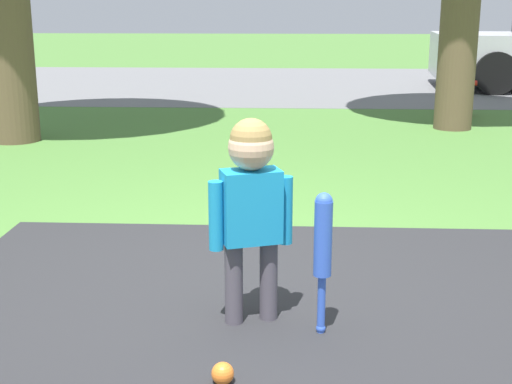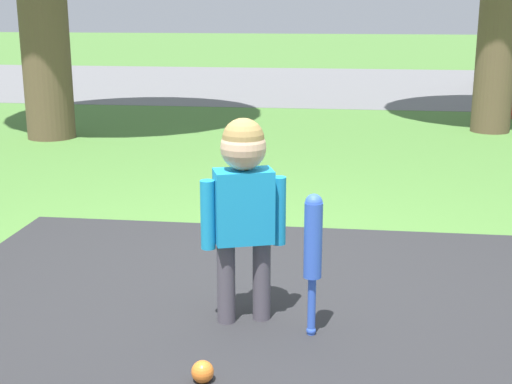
{
  "view_description": "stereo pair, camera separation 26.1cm",
  "coord_description": "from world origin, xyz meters",
  "px_view_note": "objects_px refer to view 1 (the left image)",
  "views": [
    {
      "loc": [
        0.24,
        -3.23,
        1.35
      ],
      "look_at": [
        0.07,
        0.03,
        0.48
      ],
      "focal_mm": 50.0,
      "sensor_mm": 36.0,
      "label": 1
    },
    {
      "loc": [
        0.5,
        -3.21,
        1.35
      ],
      "look_at": [
        0.07,
        0.03,
        0.48
      ],
      "focal_mm": 50.0,
      "sensor_mm": 36.0,
      "label": 2
    }
  ],
  "objects_px": {
    "child": "(251,193)",
    "baseball_bat": "(323,244)",
    "sports_ball": "(223,373)",
    "fire_hydrant": "(465,86)"
  },
  "relations": [
    {
      "from": "child",
      "to": "baseball_bat",
      "type": "bearing_deg",
      "value": -37.97
    },
    {
      "from": "sports_ball",
      "to": "child",
      "type": "bearing_deg",
      "value": 82.3
    },
    {
      "from": "child",
      "to": "fire_hydrant",
      "type": "distance_m",
      "value": 6.46
    },
    {
      "from": "child",
      "to": "baseball_bat",
      "type": "xyz_separation_m",
      "value": [
        0.3,
        -0.1,
        -0.18
      ]
    },
    {
      "from": "baseball_bat",
      "to": "sports_ball",
      "type": "distance_m",
      "value": 0.67
    },
    {
      "from": "baseball_bat",
      "to": "fire_hydrant",
      "type": "relative_size",
      "value": 0.82
    },
    {
      "from": "sports_ball",
      "to": "fire_hydrant",
      "type": "relative_size",
      "value": 0.11
    },
    {
      "from": "child",
      "to": "sports_ball",
      "type": "height_order",
      "value": "child"
    },
    {
      "from": "child",
      "to": "baseball_bat",
      "type": "relative_size",
      "value": 1.46
    },
    {
      "from": "fire_hydrant",
      "to": "child",
      "type": "bearing_deg",
      "value": -110.75
    }
  ]
}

